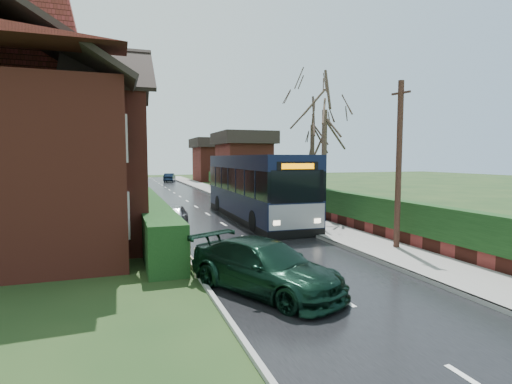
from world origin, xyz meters
name	(u,v)px	position (x,y,z in m)	size (l,w,h in m)	color
ground	(261,248)	(0.00, 0.00, 0.00)	(140.00, 140.00, 0.00)	#31441D
road	(208,214)	(0.00, 10.00, 0.01)	(6.00, 100.00, 0.02)	black
pavement	(271,210)	(4.25, 10.00, 0.07)	(2.50, 100.00, 0.14)	slate
kerb_right	(254,211)	(3.05, 10.00, 0.07)	(0.12, 100.00, 0.14)	gray
kerb_left	(158,216)	(-3.05, 10.00, 0.05)	(0.12, 100.00, 0.10)	gray
front_hedge	(149,216)	(-3.90, 5.00, 0.80)	(1.20, 16.00, 1.60)	black
picket_fence	(165,222)	(-3.15, 5.00, 0.45)	(0.10, 16.00, 0.90)	gray
right_wall_hedge	(292,195)	(5.80, 10.00, 1.02)	(0.60, 50.00, 1.80)	maroon
brick_house	(31,139)	(-8.73, 4.78, 4.38)	(9.30, 14.60, 10.30)	maroon
bus	(255,188)	(2.20, 7.19, 1.83)	(2.99, 12.20, 3.69)	black
car_silver	(172,218)	(-2.80, 5.25, 0.62)	(1.45, 3.61, 1.23)	#ABABB0
car_green	(265,267)	(-1.63, -4.81, 0.68)	(1.91, 4.69, 1.36)	black
car_distant	(170,178)	(1.81, 45.02, 0.64)	(1.35, 3.86, 1.27)	black
bus_stop_sign	(323,192)	(4.00, 2.39, 1.94)	(0.12, 0.45, 2.94)	slate
telegraph_pole	(399,166)	(4.80, -2.01, 3.25)	(0.25, 0.82, 6.43)	#311C15
tree_right_near	(325,102)	(6.00, 6.00, 6.71)	(4.16, 4.16, 8.98)	#3D2E24
tree_right_far	(313,120)	(8.85, 13.11, 6.46)	(4.48, 4.48, 8.65)	#31241D
tree_house_side	(33,90)	(-10.21, 14.32, 7.84)	(4.62, 4.62, 10.49)	#372A20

